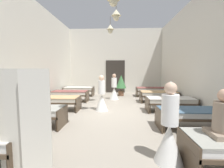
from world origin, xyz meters
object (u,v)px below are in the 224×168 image
Objects in this scene: bed_left_row_2 at (57,100)px; bed_left_row_1 at (32,112)px; bed_left_row_3 at (70,93)px; nurse_mid_aisle at (102,98)px; nurse_near_aisle at (114,90)px; nurse_far_aisle at (169,134)px; privacy_screen at (10,125)px; patient_seated_primary at (223,119)px; potted_plant at (121,83)px; bed_left_row_4 at (79,89)px; bed_right_row_1 at (192,114)px; bed_right_row_2 at (170,101)px; bed_right_row_4 at (151,90)px; bed_right_row_3 at (159,94)px.

bed_left_row_1 is at bearing -90.00° from bed_left_row_2.
nurse_mid_aisle is at bearing -43.63° from bed_left_row_3.
nurse_near_aisle is 1.00× the size of nurse_far_aisle.
patient_seated_primary is at bearing 9.80° from privacy_screen.
potted_plant is at bearing -20.70° from nurse_far_aisle.
nurse_near_aisle is (2.33, -1.16, 0.09)m from bed_left_row_4.
nurse_mid_aisle is (1.89, -1.80, 0.09)m from bed_left_row_3.
nurse_far_aisle reaches higher than bed_left_row_3.
patient_seated_primary is at bearing -159.68° from nurse_near_aisle.
nurse_mid_aisle is at bearing -102.95° from potted_plant.
nurse_mid_aisle is 0.87× the size of privacy_screen.
bed_right_row_1 is 3.33m from nurse_mid_aisle.
potted_plant is at bearing 117.23° from bed_right_row_2.
nurse_near_aisle is 1.00× the size of nurse_mid_aisle.
patient_seated_primary is at bearing -101.09° from bed_right_row_1.
potted_plant is at bearing 109.13° from bed_right_row_1.
bed_right_row_2 is 3.63m from nurse_far_aisle.
patient_seated_primary is (4.32, -7.22, 0.43)m from bed_left_row_4.
potted_plant reaches higher than bed_left_row_2.
bed_left_row_3 is at bearing -90.00° from bed_left_row_4.
patient_seated_primary is 7.51m from potted_plant.
bed_left_row_2 is 1.00× the size of bed_right_row_4.
patient_seated_primary is (-0.35, -3.60, 0.43)m from bed_right_row_2.
patient_seated_primary reaches higher than bed_right_row_4.
patient_seated_primary reaches higher than bed_left_row_4.
bed_left_row_4 is 2.78m from potted_plant.
bed_left_row_3 is 2.61m from nurse_mid_aisle.
patient_seated_primary reaches higher than bed_right_row_1.
potted_plant is at bearing -15.95° from nurse_near_aisle.
nurse_near_aisle is at bearing 118.73° from bed_right_row_1.
bed_left_row_3 is 5.89m from privacy_screen.
nurse_near_aisle is (-2.35, -1.16, 0.09)m from bed_right_row_4.
nurse_near_aisle is at bearing -153.77° from bed_right_row_4.
bed_right_row_1 is at bearing -37.77° from bed_left_row_3.
nurse_near_aisle is at bearing -26.38° from bed_left_row_4.
potted_plant is at bearing 176.30° from bed_right_row_4.
bed_left_row_3 is 6.31m from nurse_far_aisle.
nurse_far_aisle is at bearing -125.90° from bed_right_row_1.
privacy_screen is at bearing 170.05° from nurse_near_aisle.
nurse_near_aisle reaches higher than bed_left_row_2.
bed_left_row_3 is 2.42m from nurse_near_aisle.
patient_seated_primary is at bearing -95.56° from bed_right_row_2.
bed_right_row_3 is at bearing 0.00° from bed_left_row_3.
privacy_screen is (-3.72, -2.18, 0.41)m from bed_right_row_1.
bed_left_row_1 is at bearing 153.54° from nurse_near_aisle.
bed_right_row_4 is (4.67, 3.62, 0.00)m from bed_left_row_2.
privacy_screen reaches higher than bed_right_row_1.
nurse_far_aisle is at bearing -99.45° from bed_right_row_4.
nurse_near_aisle is at bearing -108.06° from potted_plant.
bed_right_row_2 is at bearing 0.00° from bed_left_row_2.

